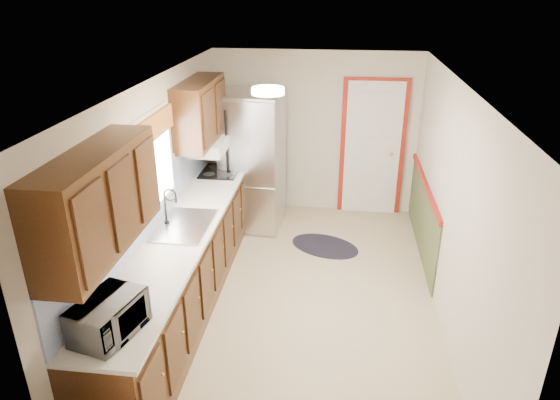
# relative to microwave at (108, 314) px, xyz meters

# --- Properties ---
(room_shell) EXTENTS (3.20, 5.20, 2.52)m
(room_shell) POSITION_rel_microwave_xyz_m (1.20, 1.95, 0.08)
(room_shell) COLOR tan
(room_shell) RESTS_ON ground
(kitchen_run) EXTENTS (0.63, 4.00, 2.20)m
(kitchen_run) POSITION_rel_microwave_xyz_m (-0.04, 1.66, -0.31)
(kitchen_run) COLOR #3A1F0D
(kitchen_run) RESTS_ON ground
(back_wall_trim) EXTENTS (1.12, 2.30, 2.08)m
(back_wall_trim) POSITION_rel_microwave_xyz_m (2.19, 4.16, -0.23)
(back_wall_trim) COLOR maroon
(back_wall_trim) RESTS_ON ground
(ceiling_fixture) EXTENTS (0.30, 0.30, 0.06)m
(ceiling_fixture) POSITION_rel_microwave_xyz_m (0.90, 1.75, 1.24)
(ceiling_fixture) COLOR #FFD88C
(ceiling_fixture) RESTS_ON room_shell
(microwave) EXTENTS (0.41, 0.57, 0.35)m
(microwave) POSITION_rel_microwave_xyz_m (0.00, 0.00, 0.00)
(microwave) COLOR white
(microwave) RESTS_ON kitchen_run
(refrigerator) EXTENTS (0.86, 0.83, 1.92)m
(refrigerator) POSITION_rel_microwave_xyz_m (0.38, 3.76, -0.15)
(refrigerator) COLOR #B7B7BC
(refrigerator) RESTS_ON ground
(rug) EXTENTS (1.10, 0.92, 0.01)m
(rug) POSITION_rel_microwave_xyz_m (1.44, 3.19, -1.11)
(rug) COLOR black
(rug) RESTS_ON ground
(cooktop) EXTENTS (0.48, 0.58, 0.02)m
(cooktop) POSITION_rel_microwave_xyz_m (0.01, 3.35, -0.17)
(cooktop) COLOR black
(cooktop) RESTS_ON kitchen_run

